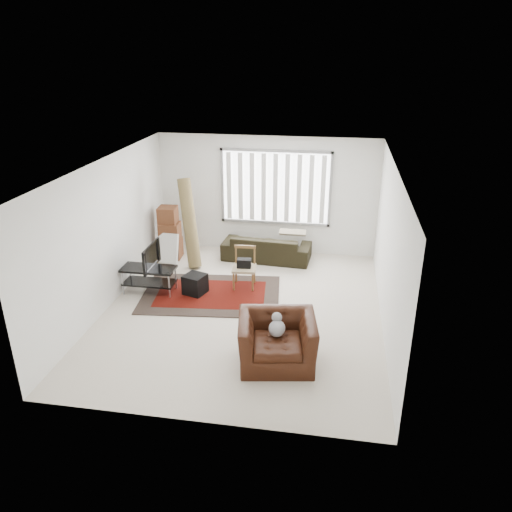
{
  "coord_description": "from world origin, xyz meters",
  "views": [
    {
      "loc": [
        1.58,
        -7.94,
        4.51
      ],
      "look_at": [
        0.23,
        0.14,
        1.05
      ],
      "focal_mm": 35.0,
      "sensor_mm": 36.0,
      "label": 1
    }
  ],
  "objects_px": {
    "sofa": "(267,244)",
    "side_chair": "(244,266)",
    "armchair": "(277,337)",
    "tv_stand": "(149,275)",
    "moving_boxes": "(170,235)"
  },
  "relations": [
    {
      "from": "tv_stand",
      "to": "sofa",
      "type": "bearing_deg",
      "value": 44.76
    },
    {
      "from": "sofa",
      "to": "side_chair",
      "type": "bearing_deg",
      "value": 84.79
    },
    {
      "from": "side_chair",
      "to": "armchair",
      "type": "relative_size",
      "value": 0.64
    },
    {
      "from": "side_chair",
      "to": "sofa",
      "type": "bearing_deg",
      "value": 77.01
    },
    {
      "from": "moving_boxes",
      "to": "sofa",
      "type": "height_order",
      "value": "moving_boxes"
    },
    {
      "from": "moving_boxes",
      "to": "side_chair",
      "type": "relative_size",
      "value": 1.44
    },
    {
      "from": "moving_boxes",
      "to": "sofa",
      "type": "xyz_separation_m",
      "value": [
        2.19,
        0.26,
        -0.18
      ]
    },
    {
      "from": "sofa",
      "to": "armchair",
      "type": "distance_m",
      "value": 4.02
    },
    {
      "from": "moving_boxes",
      "to": "side_chair",
      "type": "xyz_separation_m",
      "value": [
        1.95,
        -1.23,
        -0.1
      ]
    },
    {
      "from": "side_chair",
      "to": "armchair",
      "type": "bearing_deg",
      "value": -72.57
    },
    {
      "from": "tv_stand",
      "to": "armchair",
      "type": "distance_m",
      "value": 3.38
    },
    {
      "from": "armchair",
      "to": "tv_stand",
      "type": "bearing_deg",
      "value": 135.69
    },
    {
      "from": "tv_stand",
      "to": "moving_boxes",
      "type": "bearing_deg",
      "value": 95.08
    },
    {
      "from": "moving_boxes",
      "to": "armchair",
      "type": "relative_size",
      "value": 0.92
    },
    {
      "from": "tv_stand",
      "to": "side_chair",
      "type": "height_order",
      "value": "side_chair"
    }
  ]
}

